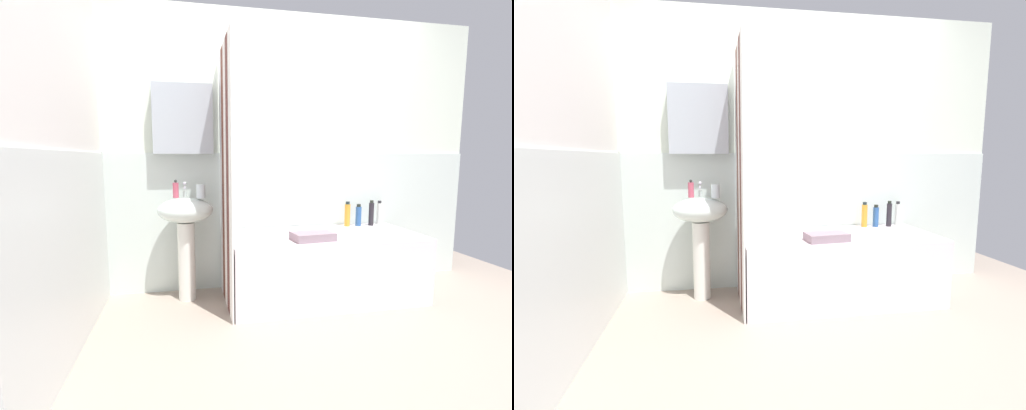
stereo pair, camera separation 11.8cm
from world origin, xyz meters
TOP-DOWN VIEW (x-y plane):
  - ground_plane at (0.00, 0.00)m, footprint 4.80×5.60m
  - wall_back_tiled at (-0.05, 1.26)m, footprint 3.60×0.18m
  - wall_left_tiled at (-1.57, 0.34)m, footprint 0.07×1.81m
  - sink at (-0.89, 1.03)m, footprint 0.44×0.34m
  - faucet at (-0.89, 1.11)m, footprint 0.03×0.12m
  - soap_dispenser at (-0.96, 1.06)m, footprint 0.05×0.05m
  - toothbrush_cup at (-0.77, 1.00)m, footprint 0.07×0.07m
  - bathtub at (0.22, 0.86)m, footprint 1.57×0.73m
  - shower_curtain at (-0.58, 0.86)m, footprint 0.01×0.73m
  - shampoo_bottle at (0.90, 1.16)m, footprint 0.05×0.05m
  - body_wash_bottle at (0.79, 1.12)m, footprint 0.05×0.05m
  - lotion_bottle at (0.67, 1.12)m, footprint 0.05×0.05m
  - conditioner_bottle at (0.56, 1.13)m, footprint 0.05×0.05m
  - towel_folded at (0.05, 0.66)m, footprint 0.33×0.22m

SIDE VIEW (x-z plane):
  - ground_plane at x=0.00m, z-range -0.04..0.00m
  - bathtub at x=0.22m, z-range 0.00..0.54m
  - towel_folded at x=0.05m, z-range 0.54..0.60m
  - sink at x=-0.89m, z-range 0.20..1.04m
  - lotion_bottle at x=0.67m, z-range 0.53..0.73m
  - shampoo_bottle at x=0.90m, z-range 0.53..0.75m
  - conditioner_bottle at x=0.56m, z-range 0.53..0.76m
  - body_wash_bottle at x=0.79m, z-range 0.53..0.77m
  - toothbrush_cup at x=-0.77m, z-range 0.84..0.95m
  - faucet at x=-0.89m, z-range 0.84..0.96m
  - soap_dispenser at x=-0.96m, z-range 0.83..0.98m
  - shower_curtain at x=-0.58m, z-range 0.00..2.00m
  - wall_left_tiled at x=-1.57m, z-range -0.08..2.32m
  - wall_back_tiled at x=-0.05m, z-range -0.06..2.34m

